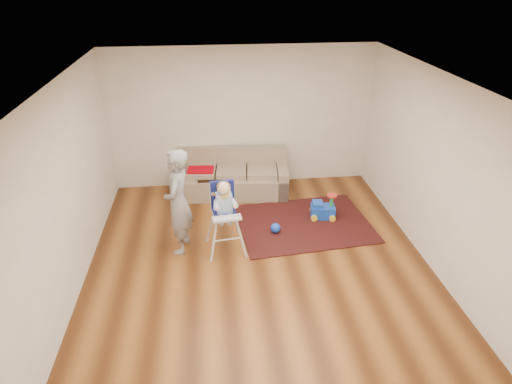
{
  "coord_description": "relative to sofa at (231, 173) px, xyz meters",
  "views": [
    {
      "loc": [
        -0.63,
        -5.08,
        3.94
      ],
      "look_at": [
        0.0,
        0.4,
        1.0
      ],
      "focal_mm": 30.0,
      "sensor_mm": 36.0,
      "label": 1
    }
  ],
  "objects": [
    {
      "name": "high_chair",
      "position": [
        -0.21,
        -1.86,
        0.15
      ],
      "size": [
        0.6,
        0.6,
        1.18
      ],
      "rotation": [
        0.0,
        0.0,
        0.1
      ],
      "color": "silver",
      "rests_on": "ground"
    },
    {
      "name": "sofa",
      "position": [
        0.0,
        0.0,
        0.0
      ],
      "size": [
        2.21,
        1.08,
        0.82
      ],
      "rotation": [
        0.0,
        0.0,
        -0.1
      ],
      "color": "gray",
      "rests_on": "ground"
    },
    {
      "name": "area_rug",
      "position": [
        1.16,
        -1.29,
        -0.4
      ],
      "size": [
        2.35,
        1.85,
        0.02
      ],
      "primitive_type": "cube",
      "rotation": [
        0.0,
        0.0,
        0.09
      ],
      "color": "black",
      "rests_on": "ground"
    },
    {
      "name": "ride_on_toy",
      "position": [
        1.52,
        -1.12,
        -0.17
      ],
      "size": [
        0.45,
        0.35,
        0.45
      ],
      "primitive_type": null,
      "rotation": [
        0.0,
        0.0,
        -0.14
      ],
      "color": "blue",
      "rests_on": "area_rug"
    },
    {
      "name": "toy_ball",
      "position": [
        0.62,
        -1.51,
        -0.31
      ],
      "size": [
        0.16,
        0.16,
        0.16
      ],
      "primitive_type": "sphere",
      "color": "blue",
      "rests_on": "area_rug"
    },
    {
      "name": "ground",
      "position": [
        0.26,
        -2.3,
        -0.41
      ],
      "size": [
        5.5,
        5.5,
        0.0
      ],
      "primitive_type": "plane",
      "color": "#4D2710",
      "rests_on": "ground"
    },
    {
      "name": "adult",
      "position": [
        -0.89,
        -1.77,
        0.42
      ],
      "size": [
        0.49,
        0.66,
        1.66
      ],
      "primitive_type": "imported",
      "rotation": [
        0.0,
        0.0,
        -1.73
      ],
      "color": "gray",
      "rests_on": "ground"
    },
    {
      "name": "side_table",
      "position": [
        -0.41,
        -0.11,
        -0.19
      ],
      "size": [
        0.45,
        0.45,
        0.45
      ],
      "primitive_type": null,
      "color": "black",
      "rests_on": "ground"
    },
    {
      "name": "room_envelope",
      "position": [
        0.26,
        -1.77,
        1.46
      ],
      "size": [
        5.04,
        5.52,
        2.72
      ],
      "color": "silver",
      "rests_on": "ground"
    }
  ]
}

